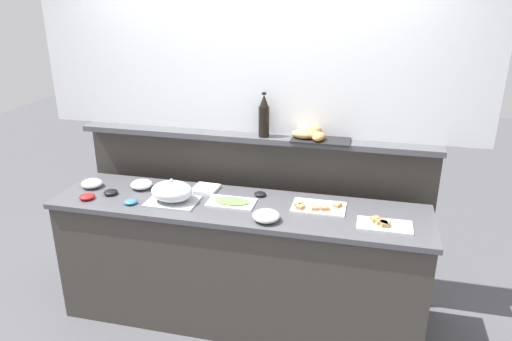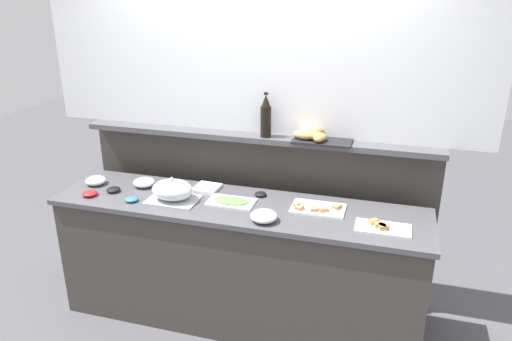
# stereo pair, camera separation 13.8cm
# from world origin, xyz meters

# --- Properties ---
(ground_plane) EXTENTS (12.00, 12.00, 0.00)m
(ground_plane) POSITION_xyz_m (0.00, 0.60, 0.00)
(ground_plane) COLOR #4C4C51
(buffet_counter) EXTENTS (2.53, 0.60, 0.92)m
(buffet_counter) POSITION_xyz_m (0.00, 0.00, 0.46)
(buffet_counter) COLOR #3D3833
(buffet_counter) RESTS_ON ground_plane
(back_ledge_unit) EXTENTS (2.62, 0.22, 1.28)m
(back_ledge_unit) POSITION_xyz_m (0.00, 0.48, 0.67)
(back_ledge_unit) COLOR #3D3833
(back_ledge_unit) RESTS_ON ground_plane
(upper_wall_panel) EXTENTS (3.22, 0.08, 1.32)m
(upper_wall_panel) POSITION_xyz_m (0.00, 0.50, 1.94)
(upper_wall_panel) COLOR white
(upper_wall_panel) RESTS_ON back_ledge_unit
(sandwich_platter_side) EXTENTS (0.33, 0.18, 0.04)m
(sandwich_platter_side) POSITION_xyz_m (0.94, -0.08, 0.93)
(sandwich_platter_side) COLOR silver
(sandwich_platter_side) RESTS_ON buffet_counter
(sandwich_platter_front) EXTENTS (0.35, 0.22, 0.04)m
(sandwich_platter_front) POSITION_xyz_m (0.53, 0.07, 0.93)
(sandwich_platter_front) COLOR white
(sandwich_platter_front) RESTS_ON buffet_counter
(cold_cuts_platter) EXTENTS (0.32, 0.19, 0.02)m
(cold_cuts_platter) POSITION_xyz_m (-0.05, 0.01, 0.93)
(cold_cuts_platter) COLOR white
(cold_cuts_platter) RESTS_ON buffet_counter
(serving_cloche) EXTENTS (0.34, 0.24, 0.17)m
(serving_cloche) POSITION_xyz_m (-0.44, -0.07, 0.99)
(serving_cloche) COLOR #B7BABF
(serving_cloche) RESTS_ON buffet_counter
(glass_bowl_large) EXTENTS (0.15, 0.15, 0.06)m
(glass_bowl_large) POSITION_xyz_m (-1.10, 0.04, 0.94)
(glass_bowl_large) COLOR silver
(glass_bowl_large) RESTS_ON buffet_counter
(glass_bowl_medium) EXTENTS (0.17, 0.17, 0.07)m
(glass_bowl_medium) POSITION_xyz_m (0.24, -0.18, 0.95)
(glass_bowl_medium) COLOR silver
(glass_bowl_medium) RESTS_ON buffet_counter
(glass_bowl_small) EXTENTS (0.16, 0.16, 0.06)m
(glass_bowl_small) POSITION_xyz_m (-0.74, 0.10, 0.95)
(glass_bowl_small) COLOR silver
(glass_bowl_small) RESTS_ON buffet_counter
(condiment_bowl_teal) EXTENTS (0.11, 0.11, 0.04)m
(condiment_bowl_teal) POSITION_xyz_m (-1.03, -0.15, 0.94)
(condiment_bowl_teal) COLOR red
(condiment_bowl_teal) RESTS_ON buffet_counter
(condiment_bowl_red) EXTENTS (0.09, 0.09, 0.03)m
(condiment_bowl_red) POSITION_xyz_m (-0.70, -0.16, 0.93)
(condiment_bowl_red) COLOR teal
(condiment_bowl_red) RESTS_ON buffet_counter
(condiment_bowl_dark) EXTENTS (0.10, 0.10, 0.03)m
(condiment_bowl_dark) POSITION_xyz_m (-0.91, -0.05, 0.93)
(condiment_bowl_dark) COLOR black
(condiment_bowl_dark) RESTS_ON buffet_counter
(condiment_bowl_cream) EXTENTS (0.08, 0.08, 0.03)m
(condiment_bowl_cream) POSITION_xyz_m (0.11, 0.17, 0.93)
(condiment_bowl_cream) COLOR black
(condiment_bowl_cream) RESTS_ON buffet_counter
(napkin_stack) EXTENTS (0.18, 0.18, 0.02)m
(napkin_stack) POSITION_xyz_m (-0.29, 0.18, 0.93)
(napkin_stack) COLOR white
(napkin_stack) RESTS_ON buffet_counter
(wine_bottle_dark) EXTENTS (0.08, 0.08, 0.32)m
(wine_bottle_dark) POSITION_xyz_m (0.09, 0.39, 1.42)
(wine_bottle_dark) COLOR black
(wine_bottle_dark) RESTS_ON back_ledge_unit
(bread_basket) EXTENTS (0.41, 0.28, 0.08)m
(bread_basket) POSITION_xyz_m (0.43, 0.39, 1.32)
(bread_basket) COLOR black
(bread_basket) RESTS_ON back_ledge_unit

